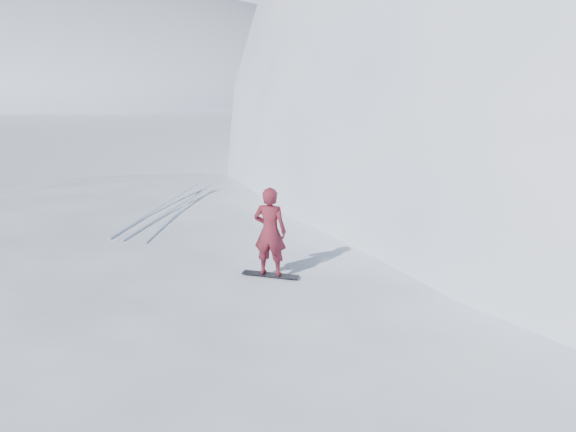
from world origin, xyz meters
name	(u,v)px	position (x,y,z in m)	size (l,w,h in m)	color
ground	(127,372)	(0.00, 0.00, 0.00)	(400.00, 400.00, 0.00)	white
near_ridge	(226,326)	(1.00, 3.00, 0.00)	(36.00, 28.00, 4.80)	white
far_ridge_c	(302,62)	(-40.00, 110.00, 0.00)	(140.00, 90.00, 36.00)	white
wind_bumps	(159,329)	(-0.56, 2.12, 0.00)	(16.00, 14.40, 1.00)	white
snowboard	(270,275)	(3.06, 1.40, 2.41)	(1.28, 0.24, 0.02)	black
snowboarder	(270,232)	(3.06, 1.40, 3.42)	(0.73, 0.48, 2.00)	maroon
board_tracks	(171,208)	(-1.90, 4.99, 2.42)	(2.04, 5.96, 0.04)	silver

